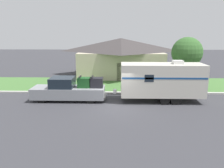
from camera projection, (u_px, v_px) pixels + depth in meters
ground_plane at (117, 106)px, 16.63m from camera, size 120.00×120.00×0.00m
curb_strip at (117, 93)px, 20.26m from camera, size 80.00×0.30×0.14m
lawn_strip at (117, 84)px, 23.83m from camera, size 80.00×7.00×0.03m
house_across_street at (121, 56)px, 28.78m from camera, size 11.33×8.51×4.85m
pickup_truck at (70, 90)px, 18.03m from camera, size 6.05×1.93×2.03m
travel_trailer at (162, 80)px, 17.64m from camera, size 7.71×2.25×3.35m
mailbox at (169, 82)px, 20.53m from camera, size 0.48×0.20×1.24m
tree_in_yard at (187, 53)px, 21.15m from camera, size 2.97×2.97×5.12m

